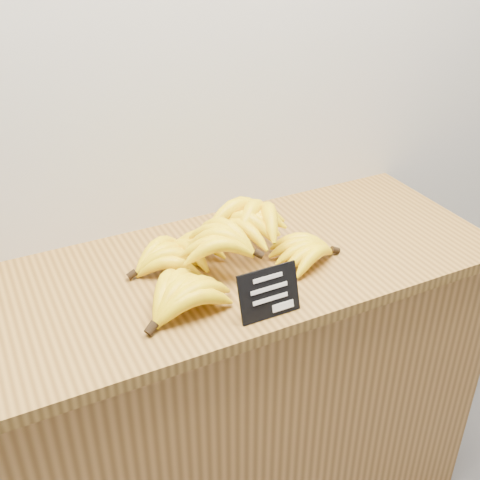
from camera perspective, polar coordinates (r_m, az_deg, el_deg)
name	(u,v)px	position (r m, az deg, el deg)	size (l,w,h in m)	color
counter	(232,406)	(1.75, -0.76, -15.46)	(1.34, 0.50, 0.90)	#A57135
counter_top	(231,268)	(1.45, -0.88, -2.66)	(1.32, 0.54, 0.03)	olive
chalkboard_sign	(269,293)	(1.25, 2.78, -5.05)	(0.14, 0.01, 0.11)	black
banana_pile	(225,248)	(1.39, -1.47, -0.74)	(0.53, 0.35, 0.12)	yellow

